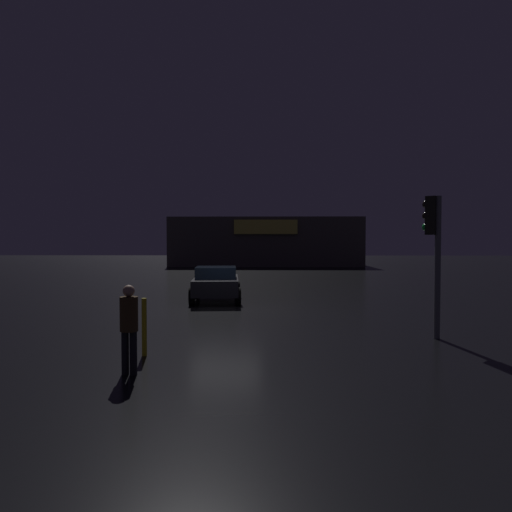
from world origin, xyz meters
TOP-DOWN VIEW (x-y plane):
  - ground_plane at (0.00, 0.00)m, footprint 120.00×120.00m
  - store_building at (1.40, 31.83)m, footprint 18.25×9.81m
  - traffic_signal_main at (5.78, -4.95)m, footprint 0.43×0.41m
  - car_near at (-0.60, 2.48)m, footprint 2.24×4.12m
  - pedestrian at (-1.11, -8.49)m, footprint 0.37×0.37m
  - bollard_kerb_a at (-1.19, -7.02)m, footprint 0.11×0.11m

SIDE VIEW (x-z plane):
  - ground_plane at x=0.00m, z-range 0.00..0.00m
  - bollard_kerb_a at x=-1.19m, z-range 0.00..1.27m
  - car_near at x=-0.60m, z-range 0.04..1.47m
  - pedestrian at x=-1.11m, z-range 0.14..1.84m
  - store_building at x=1.40m, z-range 0.00..4.66m
  - traffic_signal_main at x=5.78m, z-range 0.74..4.41m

